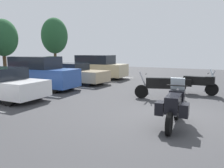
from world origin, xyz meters
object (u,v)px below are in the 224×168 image
Objects in this scene: motorcycle_second at (159,86)px; car_blue at (39,73)px; car_champagne at (96,67)px; car_tan at (74,73)px; motorcycle_third at (197,82)px; motorcycle_touring at (174,105)px.

car_blue is (-0.58, 6.93, 0.32)m from motorcycle_second.
car_blue is 6.09m from car_champagne.
car_champagne reaches higher than car_tan.
car_tan reaches higher than motorcycle_third.
car_blue is at bearing 179.22° from car_champagne.
car_blue reaches higher than motorcycle_third.
car_tan is at bearing -176.71° from car_champagne.
motorcycle_second is 8.80m from car_champagne.
motorcycle_second is 0.44× the size of car_champagne.
car_champagne is at bearing 42.86° from motorcycle_touring.
car_champagne is (6.09, -0.08, -0.01)m from car_blue.
car_blue reaches higher than car_champagne.
motorcycle_third is 8.73m from car_blue.
car_tan is 0.97× the size of car_champagne.
car_tan is at bearing 70.77° from motorcycle_second.
car_champagne reaches higher than motorcycle_touring.
motorcycle_third is at bearing -113.18° from car_champagne.
car_champagne is (3.19, 0.18, 0.23)m from car_tan.
motorcycle_touring is 0.98× the size of motorcycle_third.
motorcycle_touring is 10.03m from car_tan.
motorcycle_touring is at bearing -178.95° from motorcycle_third.
motorcycle_second is at bearing -85.22° from car_blue.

